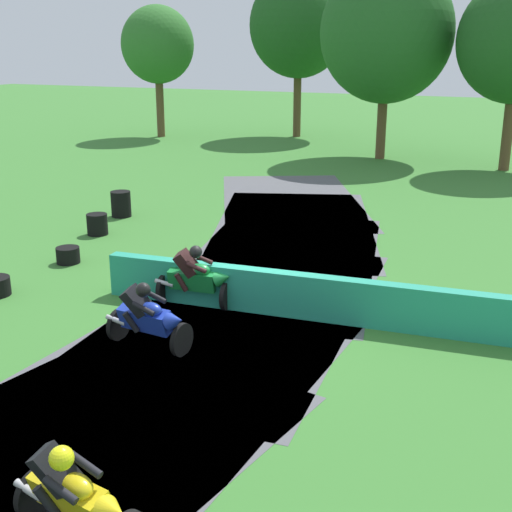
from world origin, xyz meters
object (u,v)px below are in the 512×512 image
at_px(motorcycle_trailing_green, 196,277).
at_px(tire_stack_far, 68,255).
at_px(tire_stack_extra_b, 121,204).
at_px(motorcycle_lead_yellow, 74,495).
at_px(tire_stack_extra_a, 97,224).
at_px(motorcycle_chase_blue, 148,317).

relative_size(motorcycle_trailing_green, tire_stack_far, 2.91).
xyz_separation_m(tire_stack_far, tire_stack_extra_b, (-1.44, 4.50, 0.20)).
bearing_deg(motorcycle_lead_yellow, tire_stack_extra_a, 124.59).
bearing_deg(tire_stack_extra_a, tire_stack_far, -70.33).
height_order(motorcycle_lead_yellow, tire_stack_far, motorcycle_lead_yellow).
bearing_deg(tire_stack_extra_a, tire_stack_extra_b, 105.32).
relative_size(motorcycle_chase_blue, motorcycle_trailing_green, 1.01).
bearing_deg(motorcycle_trailing_green, motorcycle_lead_yellow, -72.81).
xyz_separation_m(motorcycle_chase_blue, motorcycle_trailing_green, (-0.19, 2.15, 0.02)).
bearing_deg(tire_stack_far, tire_stack_extra_b, 107.72).
relative_size(motorcycle_trailing_green, tire_stack_extra_a, 2.81).
height_order(motorcycle_chase_blue, tire_stack_extra_b, motorcycle_chase_blue).
bearing_deg(tire_stack_extra_b, motorcycle_lead_yellow, -58.11).
height_order(motorcycle_lead_yellow, tire_stack_extra_a, motorcycle_lead_yellow).
bearing_deg(motorcycle_lead_yellow, tire_stack_extra_b, 121.89).
xyz_separation_m(tire_stack_extra_a, tire_stack_extra_b, (-0.56, 2.04, 0.10)).
distance_m(motorcycle_chase_blue, tire_stack_extra_b, 9.99).
xyz_separation_m(motorcycle_lead_yellow, tire_stack_far, (-6.38, 8.07, -0.44)).
bearing_deg(motorcycle_lead_yellow, tire_stack_far, 128.34).
bearing_deg(tire_stack_extra_b, motorcycle_chase_blue, -53.52).
distance_m(motorcycle_trailing_green, tire_stack_extra_b, 8.23).
distance_m(motorcycle_chase_blue, motorcycle_trailing_green, 2.16).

